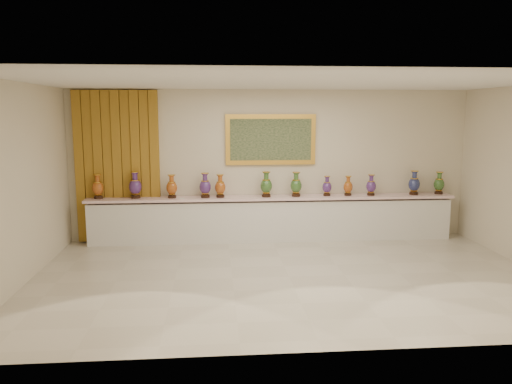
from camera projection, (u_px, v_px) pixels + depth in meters
ground at (289, 277)px, 7.83m from camera, size 8.00×8.00×0.00m
room at (143, 162)px, 9.77m from camera, size 8.00×8.00×8.00m
counter at (272, 219)px, 9.99m from camera, size 7.28×0.48×0.90m
vase_0 at (98, 188)px, 9.62m from camera, size 0.28×0.28×0.47m
vase_1 at (135, 186)px, 9.67m from camera, size 0.25×0.25×0.52m
vase_2 at (172, 187)px, 9.71m from camera, size 0.25×0.25×0.46m
vase_3 at (205, 187)px, 9.74m from camera, size 0.30×0.30×0.49m
vase_4 at (220, 187)px, 9.77m from camera, size 0.27×0.27×0.46m
vase_5 at (266, 186)px, 9.82m from camera, size 0.29×0.29×0.50m
vase_6 at (296, 185)px, 9.89m from camera, size 0.27×0.27×0.49m
vase_7 at (327, 187)px, 9.97m from camera, size 0.20×0.20×0.40m
vase_8 at (348, 187)px, 9.99m from camera, size 0.24×0.24×0.40m
vase_9 at (371, 186)px, 10.00m from camera, size 0.24×0.24×0.42m
vase_10 at (414, 184)px, 10.09m from camera, size 0.26×0.26×0.49m
vase_11 at (439, 184)px, 10.19m from camera, size 0.28×0.28×0.45m
label_card at (182, 199)px, 9.64m from camera, size 0.10×0.06×0.00m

